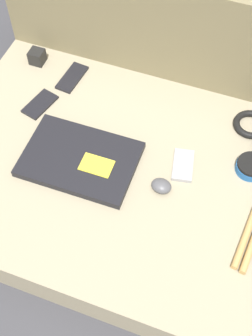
# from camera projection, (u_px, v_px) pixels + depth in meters

# --- Properties ---
(ground_plane) EXTENTS (8.00, 8.00, 0.00)m
(ground_plane) POSITION_uv_depth(u_px,v_px,m) (126.00, 193.00, 1.41)
(ground_plane) COLOR #38383D
(couch_seat) EXTENTS (1.10, 0.76, 0.12)m
(couch_seat) POSITION_uv_depth(u_px,v_px,m) (126.00, 183.00, 1.36)
(couch_seat) COLOR gray
(couch_seat) RESTS_ON ground_plane
(couch_backrest) EXTENTS (1.10, 0.20, 0.46)m
(couch_backrest) POSITION_uv_depth(u_px,v_px,m) (179.00, 33.00, 1.47)
(couch_backrest) COLOR #756B4C
(couch_backrest) RESTS_ON ground_plane
(laptop) EXTENTS (0.32, 0.23, 0.03)m
(laptop) POSITION_uv_depth(u_px,v_px,m) (80.00, 159.00, 1.32)
(laptop) COLOR black
(laptop) RESTS_ON couch_seat
(computer_mouse) EXTENTS (0.06, 0.05, 0.03)m
(computer_mouse) POSITION_uv_depth(u_px,v_px,m) (161.00, 186.00, 1.27)
(computer_mouse) COLOR #4C4C51
(computer_mouse) RESTS_ON couch_seat
(speaker_puck) EXTENTS (0.08, 0.08, 0.03)m
(speaker_puck) POSITION_uv_depth(u_px,v_px,m) (251.00, 166.00, 1.30)
(speaker_puck) COLOR #1E569E
(speaker_puck) RESTS_ON couch_seat
(phone_silver) EXTENTS (0.07, 0.13, 0.01)m
(phone_silver) POSITION_uv_depth(u_px,v_px,m) (72.00, 78.00, 1.51)
(phone_silver) COLOR black
(phone_silver) RESTS_ON couch_seat
(phone_black) EXTENTS (0.08, 0.11, 0.01)m
(phone_black) POSITION_uv_depth(u_px,v_px,m) (183.00, 165.00, 1.32)
(phone_black) COLOR #99999E
(phone_black) RESTS_ON couch_seat
(phone_small) EXTENTS (0.09, 0.12, 0.01)m
(phone_small) POSITION_uv_depth(u_px,v_px,m) (40.00, 104.00, 1.45)
(phone_small) COLOR black
(phone_small) RESTS_ON couch_seat
(charger_brick) EXTENTS (0.05, 0.05, 0.05)m
(charger_brick) POSITION_uv_depth(u_px,v_px,m) (37.00, 57.00, 1.53)
(charger_brick) COLOR black
(charger_brick) RESTS_ON couch_seat
(cable_coil) EXTENTS (0.11, 0.11, 0.02)m
(cable_coil) POSITION_uv_depth(u_px,v_px,m) (251.00, 124.00, 1.40)
(cable_coil) COLOR black
(cable_coil) RESTS_ON couch_seat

